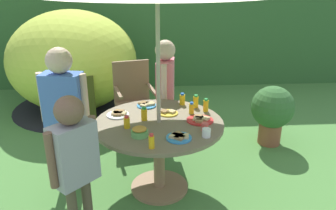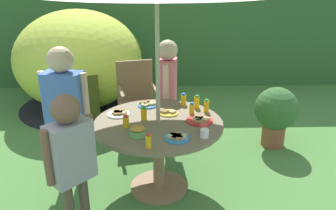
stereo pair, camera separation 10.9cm
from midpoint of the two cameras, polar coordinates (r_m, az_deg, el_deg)
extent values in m
cube|color=#477A38|center=(3.37, -2.40, -14.02)|extent=(10.00, 10.00, 0.02)
cube|color=#33602D|center=(6.29, -3.50, 13.65)|extent=(9.00, 0.70, 2.19)
cylinder|color=#93704C|center=(3.36, -2.41, -13.67)|extent=(0.55, 0.55, 0.03)
cylinder|color=#93704C|center=(3.18, -2.50, -8.93)|extent=(0.11, 0.11, 0.67)
cylinder|color=#75664C|center=(3.02, -2.61, -3.17)|extent=(1.16, 1.16, 0.03)
cylinder|color=#B7AD8C|center=(2.89, -2.73, 3.53)|extent=(0.04, 0.04, 2.12)
cylinder|color=brown|center=(3.96, -8.50, -4.79)|extent=(0.04, 0.04, 0.42)
cylinder|color=brown|center=(4.03, -2.79, -4.09)|extent=(0.04, 0.04, 0.42)
cylinder|color=brown|center=(4.34, -9.36, -2.45)|extent=(0.04, 0.04, 0.42)
cylinder|color=brown|center=(4.40, -4.12, -1.85)|extent=(0.04, 0.04, 0.42)
cube|color=brown|center=(4.09, -6.32, -0.38)|extent=(0.54, 0.54, 0.04)
cube|color=brown|center=(4.19, -7.01, 4.09)|extent=(0.44, 0.14, 0.51)
cube|color=brown|center=(3.99, -9.31, 2.21)|extent=(0.14, 0.45, 0.03)
cube|color=brown|center=(4.05, -3.62, 2.79)|extent=(0.14, 0.45, 0.03)
ellipsoid|color=#B2C63F|center=(5.23, -16.39, 7.23)|extent=(2.15, 2.07, 1.48)
cylinder|color=black|center=(5.44, -15.59, -0.25)|extent=(2.21, 2.21, 0.01)
cube|color=#3E4516|center=(4.49, -16.29, 0.50)|extent=(0.52, 0.12, 0.66)
cylinder|color=brown|center=(4.27, 16.17, -4.63)|extent=(0.27, 0.27, 0.26)
sphere|color=#33602D|center=(4.13, 16.65, -0.34)|extent=(0.51, 0.51, 0.51)
cylinder|color=navy|center=(3.98, -1.15, -3.14)|extent=(0.08, 0.08, 0.58)
cylinder|color=navy|center=(3.85, -1.33, -4.02)|extent=(0.08, 0.08, 0.58)
cube|color=#EA727F|center=(3.72, -1.30, 3.94)|extent=(0.23, 0.36, 0.49)
cylinder|color=#D8B293|center=(3.89, -1.07, 5.12)|extent=(0.06, 0.06, 0.44)
cylinder|color=#D8B293|center=(3.53, -1.57, 3.40)|extent=(0.06, 0.06, 0.44)
sphere|color=#D8B293|center=(3.63, -1.35, 9.30)|extent=(0.22, 0.22, 0.22)
cylinder|color=brown|center=(3.45, -18.29, -8.10)|extent=(0.08, 0.08, 0.61)
cylinder|color=brown|center=(3.39, -15.96, -8.33)|extent=(0.08, 0.08, 0.61)
cube|color=#4C72C6|center=(3.19, -18.23, 0.66)|extent=(0.38, 0.25, 0.52)
cylinder|color=#D8B293|center=(3.27, -21.44, 1.20)|extent=(0.07, 0.07, 0.47)
cylinder|color=#D8B293|center=(3.11, -14.96, 0.98)|extent=(0.07, 0.07, 0.47)
sphere|color=#D8B293|center=(3.08, -19.03, 7.17)|extent=(0.23, 0.23, 0.23)
cylinder|color=brown|center=(2.78, -14.60, -16.42)|extent=(0.07, 0.07, 0.54)
cube|color=#99999E|center=(2.48, -16.90, -7.92)|extent=(0.34, 0.34, 0.45)
cylinder|color=brown|center=(2.40, -20.47, -8.87)|extent=(0.06, 0.06, 0.41)
cylinder|color=brown|center=(2.56, -13.68, -6.12)|extent=(0.06, 0.06, 0.41)
sphere|color=brown|center=(2.35, -17.76, -0.88)|extent=(0.20, 0.20, 0.20)
cylinder|color=#66B259|center=(2.76, -5.98, -4.80)|extent=(0.14, 0.14, 0.05)
ellipsoid|color=gold|center=(2.75, -6.01, -4.09)|extent=(0.12, 0.12, 0.04)
cylinder|color=white|center=(3.19, -9.48, -1.66)|extent=(0.21, 0.21, 0.01)
cube|color=tan|center=(3.17, -8.69, -1.42)|extent=(0.08, 0.08, 0.02)
cube|color=#9E7547|center=(3.21, -9.34, -1.16)|extent=(0.11, 0.11, 0.02)
cube|color=tan|center=(3.19, -9.93, -1.36)|extent=(0.07, 0.07, 0.02)
cube|color=#9E7547|center=(3.17, -9.56, -1.51)|extent=(0.08, 0.08, 0.02)
cylinder|color=yellow|center=(3.18, -0.92, -1.39)|extent=(0.18, 0.18, 0.01)
cube|color=tan|center=(3.18, -0.33, -1.12)|extent=(0.09, 0.09, 0.02)
cube|color=#9E7547|center=(3.18, -1.62, -1.10)|extent=(0.10, 0.10, 0.02)
cylinder|color=red|center=(3.04, 4.43, -2.60)|extent=(0.24, 0.24, 0.01)
cube|color=tan|center=(3.04, 5.21, -2.28)|extent=(0.11, 0.11, 0.02)
cube|color=#9E7547|center=(3.07, 4.29, -2.02)|extent=(0.07, 0.07, 0.02)
cube|color=tan|center=(3.03, 4.04, -2.34)|extent=(0.10, 0.10, 0.02)
cube|color=#9E7547|center=(2.98, 4.34, -2.73)|extent=(0.08, 0.08, 0.02)
cylinder|color=#338CD8|center=(2.72, 0.71, -5.60)|extent=(0.21, 0.21, 0.01)
cube|color=tan|center=(2.71, 1.62, -5.33)|extent=(0.08, 0.08, 0.02)
cube|color=#9E7547|center=(2.73, 0.55, -5.05)|extent=(0.11, 0.11, 0.02)
cube|color=tan|center=(2.71, 0.10, -5.29)|extent=(0.11, 0.11, 0.02)
cube|color=#9E7547|center=(2.69, 0.81, -5.53)|extent=(0.11, 0.11, 0.02)
cylinder|color=#338CD8|center=(3.38, -4.59, -0.09)|extent=(0.19, 0.19, 0.01)
cube|color=tan|center=(3.38, -3.97, 0.25)|extent=(0.10, 0.10, 0.02)
cube|color=#9E7547|center=(3.40, -5.06, 0.32)|extent=(0.12, 0.12, 0.02)
cube|color=tan|center=(3.34, -5.02, -0.05)|extent=(0.09, 0.09, 0.02)
cylinder|color=yellow|center=(2.56, -4.04, -6.31)|extent=(0.05, 0.05, 0.10)
cylinder|color=red|center=(2.53, -4.07, -5.10)|extent=(0.03, 0.03, 0.02)
cylinder|color=yellow|center=(2.91, -8.08, -3.02)|extent=(0.05, 0.05, 0.10)
cylinder|color=red|center=(2.89, -8.14, -1.99)|extent=(0.04, 0.04, 0.02)
cylinder|color=yellow|center=(3.04, -5.10, -1.63)|extent=(0.06, 0.06, 0.11)
cylinder|color=green|center=(3.02, -5.14, -0.54)|extent=(0.04, 0.04, 0.02)
cylinder|color=yellow|center=(3.32, 3.80, 0.51)|extent=(0.05, 0.05, 0.11)
cylinder|color=green|center=(3.30, 3.83, 1.56)|extent=(0.04, 0.04, 0.02)
cylinder|color=yellow|center=(3.18, 3.04, -0.64)|extent=(0.05, 0.05, 0.10)
cylinder|color=blue|center=(3.16, 3.06, 0.32)|extent=(0.03, 0.03, 0.02)
cylinder|color=yellow|center=(3.23, 5.49, -0.16)|extent=(0.05, 0.05, 0.11)
cylinder|color=green|center=(3.21, 5.53, 0.91)|extent=(0.04, 0.04, 0.02)
cylinder|color=yellow|center=(3.39, 1.53, 0.92)|extent=(0.06, 0.06, 0.10)
cylinder|color=blue|center=(3.37, 1.54, 1.88)|extent=(0.04, 0.04, 0.02)
cylinder|color=white|center=(2.74, 5.39, -4.72)|extent=(0.07, 0.07, 0.07)
cylinder|color=#E04C47|center=(2.85, 5.19, -3.74)|extent=(0.06, 0.06, 0.07)
camera|label=1|loc=(0.05, -91.01, -0.40)|focal=35.87mm
camera|label=2|loc=(0.05, 88.99, 0.40)|focal=35.87mm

